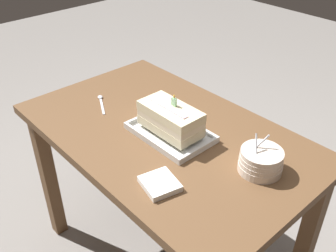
% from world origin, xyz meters
% --- Properties ---
extents(dining_table, '(1.15, 0.71, 0.76)m').
position_xyz_m(dining_table, '(0.00, 0.00, 0.64)').
color(dining_table, brown).
rests_on(dining_table, ground_plane).
extents(foil_tray, '(0.31, 0.20, 0.02)m').
position_xyz_m(foil_tray, '(0.03, -0.01, 0.77)').
color(foil_tray, silver).
rests_on(foil_tray, dining_table).
extents(birthday_cake, '(0.24, 0.12, 0.14)m').
position_xyz_m(birthday_cake, '(0.03, -0.01, 0.83)').
color(birthday_cake, beige).
rests_on(birthday_cake, foil_tray).
extents(bowl_stack, '(0.15, 0.15, 0.13)m').
position_xyz_m(bowl_stack, '(0.38, 0.07, 0.80)').
color(bowl_stack, silver).
rests_on(bowl_stack, dining_table).
extents(serving_spoon_near_tray, '(0.15, 0.09, 0.01)m').
position_xyz_m(serving_spoon_near_tray, '(-0.35, -0.06, 0.76)').
color(serving_spoon_near_tray, silver).
rests_on(serving_spoon_near_tray, dining_table).
extents(napkin_pile, '(0.13, 0.13, 0.02)m').
position_xyz_m(napkin_pile, '(0.22, -0.22, 0.77)').
color(napkin_pile, white).
rests_on(napkin_pile, dining_table).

